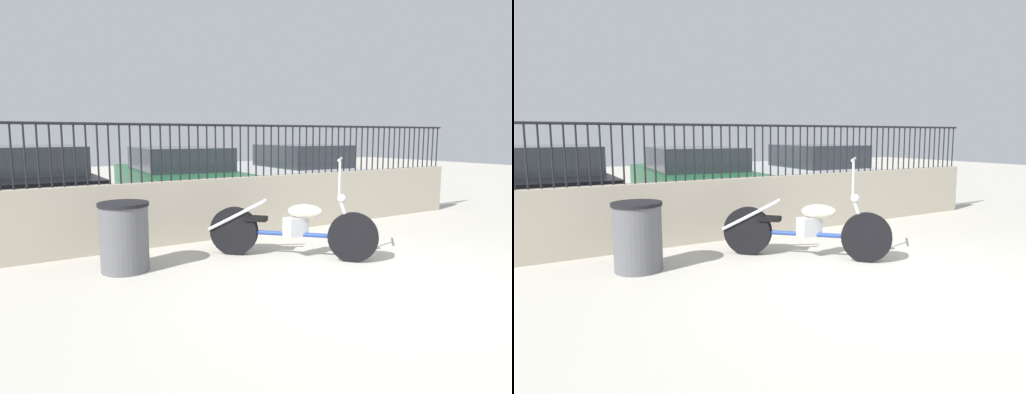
% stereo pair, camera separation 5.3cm
% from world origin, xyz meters
% --- Properties ---
extents(ground_plane, '(40.00, 40.00, 0.00)m').
position_xyz_m(ground_plane, '(0.00, 0.00, 0.00)').
color(ground_plane, '#B7B2A5').
extents(low_wall, '(9.35, 0.18, 0.91)m').
position_xyz_m(low_wall, '(0.00, 2.91, 0.46)').
color(low_wall, '#B2A893').
rests_on(low_wall, ground_plane).
extents(fence_railing, '(9.35, 0.04, 0.81)m').
position_xyz_m(fence_railing, '(-0.00, 2.91, 1.43)').
color(fence_railing, black).
rests_on(fence_railing, low_wall).
extents(motorcycle_blue, '(1.62, 1.64, 1.29)m').
position_xyz_m(motorcycle_blue, '(-0.26, 1.48, 0.38)').
color(motorcycle_blue, black).
rests_on(motorcycle_blue, ground_plane).
extents(trash_bin, '(0.58, 0.58, 0.80)m').
position_xyz_m(trash_bin, '(-2.15, 1.96, 0.40)').
color(trash_bin, '#56565B').
rests_on(trash_bin, ground_plane).
extents(car_black, '(1.90, 4.62, 1.37)m').
position_xyz_m(car_black, '(-2.73, 5.82, 0.70)').
color(car_black, black).
rests_on(car_black, ground_plane).
extents(car_green, '(2.32, 4.70, 1.31)m').
position_xyz_m(car_green, '(0.07, 5.89, 0.67)').
color(car_green, black).
rests_on(car_green, ground_plane).
extents(car_silver, '(1.95, 4.20, 1.33)m').
position_xyz_m(car_silver, '(2.90, 5.39, 0.67)').
color(car_silver, black).
rests_on(car_silver, ground_plane).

